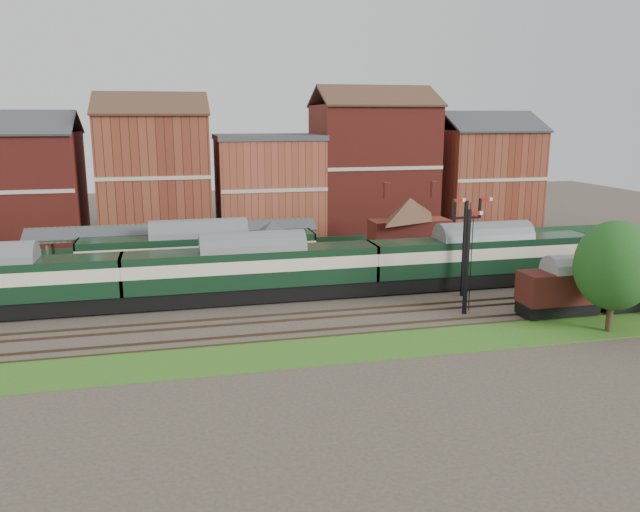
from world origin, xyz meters
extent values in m
plane|color=#473D33|center=(0.00, 0.00, 0.00)|extent=(160.00, 160.00, 0.00)
cube|color=#2D6619|center=(0.00, 16.00, 0.03)|extent=(90.00, 4.50, 0.06)
cube|color=#2D6619|center=(0.00, -12.00, 0.03)|extent=(90.00, 5.00, 0.06)
cube|color=#193823|center=(0.00, 18.00, 0.75)|extent=(90.00, 0.12, 1.50)
cube|color=#2D2D2D|center=(-5.00, 9.75, 0.50)|extent=(55.00, 3.40, 1.00)
cube|color=#5A6A4B|center=(-3.00, 3.25, 1.20)|extent=(3.40, 3.20, 2.40)
cube|color=#40482D|center=(-3.00, 3.25, 3.40)|extent=(3.60, 3.40, 2.00)
pyramid|color=#383A3F|center=(-3.00, 3.25, 5.20)|extent=(5.40, 5.40, 1.60)
cube|color=maroon|center=(5.00, 3.25, 1.10)|extent=(3.00, 2.40, 2.20)
cube|color=#4C3323|center=(5.00, 2.60, 2.55)|extent=(3.20, 1.34, 0.79)
cube|color=#4C3323|center=(5.00, 3.90, 2.55)|extent=(3.20, 1.34, 0.79)
cube|color=maroon|center=(12.00, 9.75, 2.75)|extent=(8.00, 3.00, 3.50)
pyramid|color=#4C3323|center=(12.00, 9.75, 5.60)|extent=(8.10, 8.10, 2.20)
cube|color=maroon|center=(9.50, 9.75, 6.10)|extent=(0.60, 0.60, 1.60)
cube|color=maroon|center=(14.50, 9.75, 6.10)|extent=(0.60, 0.60, 1.60)
cube|color=#40482D|center=(-22.00, 8.45, 2.70)|extent=(0.22, 0.22, 3.40)
cube|color=#40482D|center=(0.00, 11.05, 2.70)|extent=(0.22, 0.22, 3.40)
cube|color=#383A3F|center=(-11.00, 8.80, 4.60)|extent=(26.00, 1.99, 0.90)
cube|color=#383A3F|center=(-11.00, 10.70, 4.60)|extent=(26.00, 1.99, 0.90)
cube|color=#40482D|center=(-11.00, 9.75, 4.98)|extent=(26.00, 0.20, 0.20)
cube|color=black|center=(12.00, -2.50, 4.00)|extent=(0.25, 0.25, 8.00)
cube|color=black|center=(12.00, -2.50, 6.60)|extent=(2.60, 0.18, 0.18)
cube|color=#B2140F|center=(11.35, -2.50, 8.05)|extent=(1.10, 0.08, 0.25)
cube|color=#B2140F|center=(13.75, -2.50, 8.05)|extent=(1.10, 0.08, 0.25)
cube|color=black|center=(10.00, -7.00, 4.00)|extent=(0.25, 0.25, 8.00)
cube|color=#B2140F|center=(10.55, -7.00, 7.70)|extent=(1.10, 0.08, 0.25)
cube|color=maroon|center=(-28.00, 25.00, 6.50)|extent=(14.00, 10.00, 13.00)
cube|color=maroon|center=(-13.00, 25.00, 7.50)|extent=(12.00, 10.00, 15.00)
cube|color=#A34934|center=(0.00, 25.00, 6.00)|extent=(12.00, 10.00, 12.00)
cube|color=maroon|center=(13.00, 25.00, 8.00)|extent=(14.00, 10.00, 16.00)
cube|color=maroon|center=(28.00, 25.00, 6.50)|extent=(12.00, 10.00, 13.00)
cube|color=black|center=(-5.15, 0.00, 0.78)|extent=(20.15, 2.82, 1.23)
cube|color=black|center=(-5.15, 0.00, 2.85)|extent=(20.15, 3.13, 2.91)
cube|color=beige|center=(-5.15, 0.00, 3.20)|extent=(20.17, 3.17, 1.01)
cube|color=slate|center=(-5.15, 0.00, 4.47)|extent=(20.15, 3.13, 0.67)
cube|color=black|center=(15.00, 0.00, 0.78)|extent=(20.15, 2.82, 1.23)
cube|color=black|center=(15.00, 0.00, 2.85)|extent=(20.15, 3.13, 2.91)
cube|color=beige|center=(15.00, 0.00, 3.20)|extent=(20.17, 3.17, 1.01)
cube|color=slate|center=(15.00, 0.00, 4.47)|extent=(20.15, 3.13, 0.67)
cube|color=black|center=(-9.08, 6.50, 0.79)|extent=(20.51, 2.87, 1.25)
cube|color=black|center=(-9.08, 6.50, 2.90)|extent=(20.51, 3.19, 2.96)
cube|color=beige|center=(-9.08, 6.50, 3.25)|extent=(20.53, 3.23, 1.03)
cube|color=slate|center=(-9.08, 6.50, 4.55)|extent=(20.51, 3.19, 0.68)
cube|color=black|center=(16.63, -9.00, 0.60)|extent=(5.90, 2.17, 0.88)
cube|color=#3F1412|center=(16.63, -9.00, 2.22)|extent=(5.90, 2.55, 2.36)
cube|color=gray|center=(16.63, -9.00, 3.52)|extent=(5.90, 2.55, 0.43)
cube|color=black|center=(23.24, -9.00, 0.62)|extent=(6.13, 2.26, 0.92)
cube|color=#3F1412|center=(23.24, -9.00, 2.31)|extent=(6.13, 2.66, 2.45)
cube|color=gray|center=(23.24, -9.00, 3.65)|extent=(6.13, 2.66, 0.45)
cylinder|color=#382619|center=(17.91, -13.09, 1.83)|extent=(0.44, 0.44, 3.65)
ellipsoid|color=#123F17|center=(17.91, -13.09, 4.75)|extent=(5.37, 5.37, 6.18)
camera|label=1|loc=(-11.12, -48.55, 14.62)|focal=35.00mm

